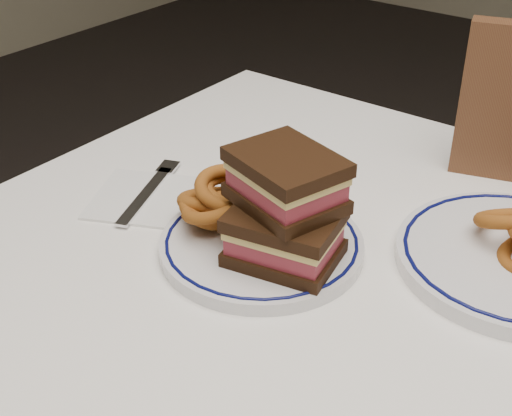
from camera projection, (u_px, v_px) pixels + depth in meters
The scene contains 6 objects.
dining_table at pixel (437, 361), 0.87m from camera, with size 1.27×0.87×0.75m.
main_plate at pixel (262, 245), 0.89m from camera, with size 0.25×0.25×0.02m.
reuben_sandwich at pixel (285, 208), 0.82m from camera, with size 0.16×0.14×0.13m.
onion_rings_main at pixel (218, 200), 0.90m from camera, with size 0.12×0.12×0.10m.
ketchup_ramekin at pixel (284, 188), 0.95m from camera, with size 0.06×0.06×0.04m.
napkin_fork at pixel (146, 196), 1.00m from camera, with size 0.19×0.20×0.01m.
Camera 1 is at (0.21, -0.65, 1.26)m, focal length 50.00 mm.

